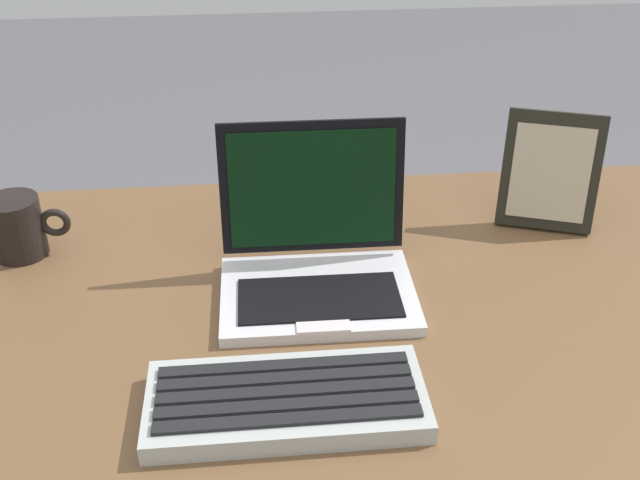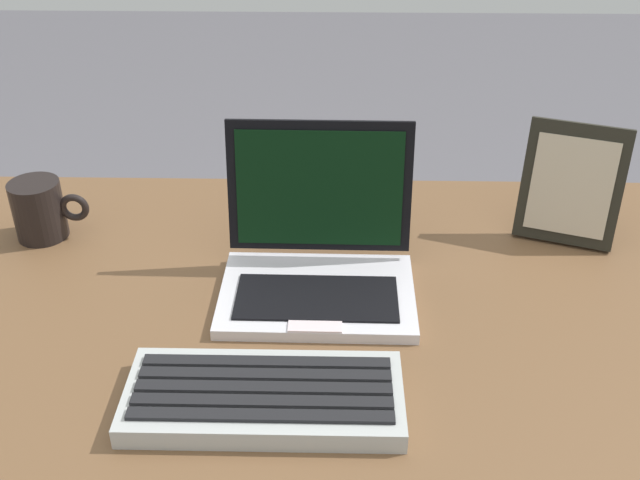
{
  "view_description": "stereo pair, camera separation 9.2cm",
  "coord_description": "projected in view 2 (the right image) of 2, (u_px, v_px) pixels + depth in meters",
  "views": [
    {
      "loc": [
        -0.11,
        -0.77,
        1.28
      ],
      "look_at": [
        -0.03,
        0.01,
        0.79
      ],
      "focal_mm": 42.46,
      "sensor_mm": 36.0,
      "label": 1
    },
    {
      "loc": [
        -0.02,
        -0.77,
        1.28
      ],
      "look_at": [
        -0.03,
        0.01,
        0.79
      ],
      "focal_mm": 42.46,
      "sensor_mm": 36.0,
      "label": 2
    }
  ],
  "objects": [
    {
      "name": "photo_frame",
      "position": [
        572.0,
        185.0,
        1.04
      ],
      "size": [
        0.15,
        0.09,
        0.17
      ],
      "color": "black",
      "rests_on": "desk"
    },
    {
      "name": "coffee_mug",
      "position": [
        40.0,
        210.0,
        1.07
      ],
      "size": [
        0.11,
        0.07,
        0.09
      ],
      "color": "black",
      "rests_on": "desk"
    },
    {
      "name": "laptop_front",
      "position": [
        318.0,
        261.0,
        0.96
      ],
      "size": [
        0.25,
        0.2,
        0.2
      ],
      "color": "silver",
      "rests_on": "desk"
    },
    {
      "name": "desk",
      "position": [
        345.0,
        350.0,
        1.0
      ],
      "size": [
        1.49,
        0.67,
        0.71
      ],
      "color": "brown",
      "rests_on": "ground"
    },
    {
      "name": "external_keyboard",
      "position": [
        264.0,
        397.0,
        0.79
      ],
      "size": [
        0.29,
        0.13,
        0.03
      ],
      "color": "#BBC0BE",
      "rests_on": "desk"
    }
  ]
}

